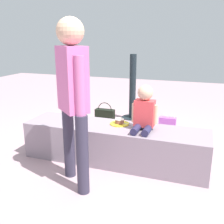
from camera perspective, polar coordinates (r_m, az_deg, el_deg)
ground_plane at (r=3.06m, az=0.49°, el=-10.68°), size 12.00×12.00×0.00m
concrete_ledge at (r=2.97m, az=0.50°, el=-7.04°), size 2.07×0.51×0.42m
child_seated at (r=2.74m, az=7.16°, el=0.29°), size 0.28×0.32×0.48m
adult_standing at (r=2.32m, az=-8.67°, el=4.84°), size 0.37×0.35×1.55m
cake_plate at (r=2.95m, az=1.70°, el=-2.33°), size 0.22×0.22×0.07m
gift_bag at (r=3.79m, az=12.08°, el=-3.20°), size 0.24×0.09×0.33m
railing_post at (r=4.41m, az=4.54°, el=3.57°), size 0.36×0.36×1.12m
water_bottle_near_gift at (r=3.91m, az=6.54°, el=-3.28°), size 0.07×0.07×0.18m
water_bottle_far_side at (r=3.51m, az=8.58°, el=-5.63°), size 0.08×0.08×0.19m
party_cup_red at (r=4.16m, az=2.81°, el=-2.53°), size 0.09×0.09×0.09m
cake_box_white at (r=3.55m, az=1.62°, el=-5.57°), size 0.32×0.35×0.13m
handbag_black_leather at (r=4.21m, az=-1.58°, el=-0.99°), size 0.32×0.12×0.37m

